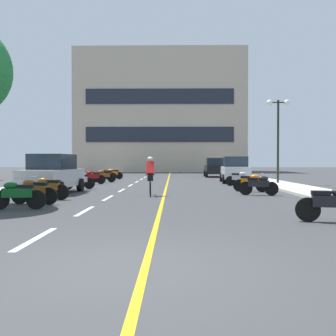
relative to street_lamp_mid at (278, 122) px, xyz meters
name	(u,v)px	position (x,y,z in m)	size (l,w,h in m)	color
ground_plane	(164,183)	(-7.39, 1.97, -4.00)	(140.00, 140.00, 0.00)	#38383A
curb_left	(73,180)	(-14.59, 4.97, -3.94)	(2.40, 72.00, 0.12)	#B7B2A8
curb_right	(257,180)	(-0.19, 4.97, -3.94)	(2.40, 72.00, 0.12)	#B7B2A8
lane_dash_0	(36,238)	(-9.39, -17.03, -4.00)	(0.14, 2.20, 0.01)	silver
lane_dash_1	(85,211)	(-9.39, -13.03, -4.00)	(0.14, 2.20, 0.01)	silver
lane_dash_2	(108,198)	(-9.39, -9.03, -4.00)	(0.14, 2.20, 0.01)	silver
lane_dash_3	(122,190)	(-9.39, -5.03, -4.00)	(0.14, 2.20, 0.01)	silver
lane_dash_4	(130,185)	(-9.39, -1.03, -4.00)	(0.14, 2.20, 0.01)	silver
lane_dash_5	(137,182)	(-9.39, 2.97, -4.00)	(0.14, 2.20, 0.01)	silver
lane_dash_6	(141,179)	(-9.39, 6.97, -4.00)	(0.14, 2.20, 0.01)	silver
lane_dash_7	(145,177)	(-9.39, 10.97, -4.00)	(0.14, 2.20, 0.01)	silver
lane_dash_8	(148,176)	(-9.39, 14.97, -4.00)	(0.14, 2.20, 0.01)	silver
lane_dash_9	(150,174)	(-9.39, 18.97, -4.00)	(0.14, 2.20, 0.01)	silver
lane_dash_10	(152,173)	(-9.39, 22.97, -4.00)	(0.14, 2.20, 0.01)	silver
lane_dash_11	(154,172)	(-9.39, 26.97, -4.00)	(0.14, 2.20, 0.01)	silver
centre_line_yellow	(168,180)	(-7.14, 4.97, -4.00)	(0.12, 66.00, 0.01)	gold
office_building	(161,114)	(-8.55, 30.86, 4.48)	(23.58, 9.90, 16.97)	#BCAD93
street_lamp_mid	(278,122)	(0.00, 0.00, 0.00)	(1.46, 0.36, 5.33)	black
parked_car_near	(53,174)	(-12.29, -7.03, -3.08)	(2.14, 4.30, 1.82)	black
parked_car_mid	(235,170)	(-2.42, 2.04, -3.08)	(2.13, 4.30, 1.82)	black
parked_car_far	(214,167)	(-2.77, 11.79, -3.08)	(2.01, 4.25, 1.82)	black
motorcycle_0	(332,203)	(-2.88, -15.05, -3.53)	(1.69, 0.63, 0.92)	black
motorcycle_1	(17,194)	(-11.55, -12.73, -3.53)	(1.70, 0.60, 0.92)	black
motorcycle_2	(34,191)	(-11.56, -11.32, -3.53)	(1.70, 0.60, 0.92)	black
motorcycle_3	(48,188)	(-11.62, -9.75, -3.53)	(1.70, 0.60, 0.92)	black
motorcycle_4	(259,185)	(-3.00, -7.76, -3.53)	(1.68, 0.65, 0.92)	black
motorcycle_5	(251,182)	(-2.95, -5.87, -3.53)	(1.63, 0.81, 0.92)	black
motorcycle_6	(79,180)	(-11.82, -4.20, -3.53)	(1.67, 0.69, 0.92)	black
motorcycle_7	(240,178)	(-2.72, -1.55, -3.53)	(1.68, 0.65, 0.92)	black
motorcycle_8	(92,177)	(-12.03, 0.20, -3.53)	(1.70, 0.60, 0.92)	black
motorcycle_9	(104,176)	(-11.69, 2.35, -3.53)	(1.70, 0.60, 0.92)	black
motorcycle_10	(106,174)	(-12.04, 5.27, -3.53)	(1.70, 0.60, 0.92)	black
motorcycle_11	(113,174)	(-11.78, 6.98, -3.53)	(1.69, 0.61, 0.92)	black
cyclist_rider	(150,175)	(-7.74, -8.01, -3.11)	(0.42, 1.77, 1.71)	black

